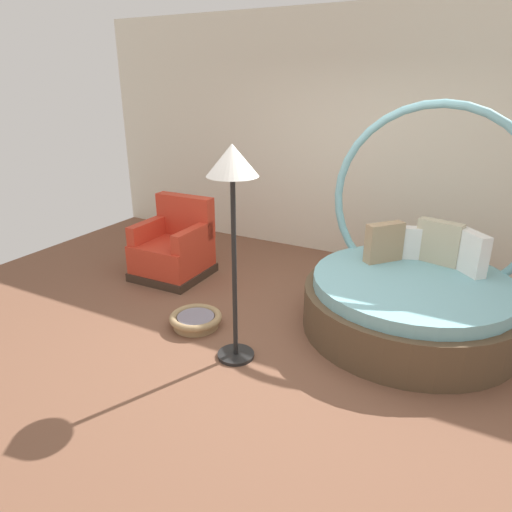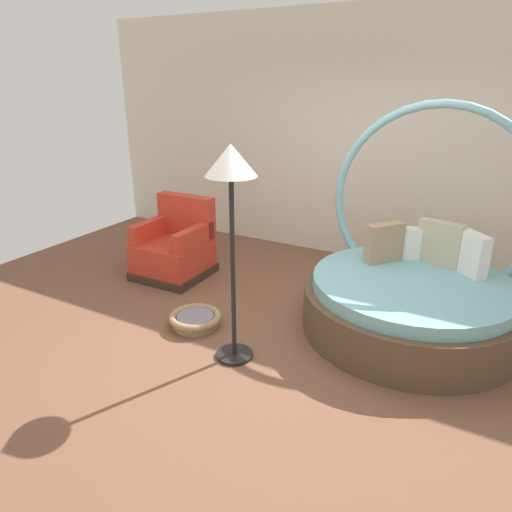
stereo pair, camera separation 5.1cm
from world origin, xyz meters
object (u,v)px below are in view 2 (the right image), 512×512
at_px(red_armchair, 175,249).
at_px(floor_lamp, 231,183).
at_px(round_daybed, 413,290).
at_px(pet_basket, 195,319).

distance_m(red_armchair, floor_lamp, 2.31).
distance_m(round_daybed, red_armchair, 2.78).
height_order(round_daybed, pet_basket, round_daybed).
xyz_separation_m(red_armchair, floor_lamp, (1.57, -1.19, 1.20)).
distance_m(round_daybed, floor_lamp, 2.10).
distance_m(pet_basket, floor_lamp, 1.60).
bearing_deg(red_armchair, pet_basket, -44.09).
distance_m(round_daybed, pet_basket, 2.11).
bearing_deg(round_daybed, floor_lamp, -133.60).
bearing_deg(red_armchair, round_daybed, 1.64).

